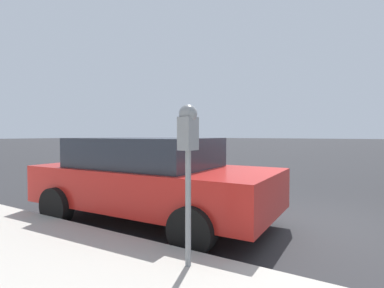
% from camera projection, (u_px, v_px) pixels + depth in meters
% --- Properties ---
extents(ground_plane, '(220.00, 220.00, 0.00)m').
position_uv_depth(ground_plane, '(320.00, 230.00, 4.82)').
color(ground_plane, '#2B2B2D').
extents(parking_meter, '(0.21, 0.19, 1.67)m').
position_uv_depth(parking_meter, '(188.00, 143.00, 3.06)').
color(parking_meter, gray).
rests_on(parking_meter, sidewalk).
extents(car_red, '(2.27, 4.31, 1.47)m').
position_uv_depth(car_red, '(151.00, 177.00, 5.25)').
color(car_red, '#B21E19').
rests_on(car_red, ground_plane).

